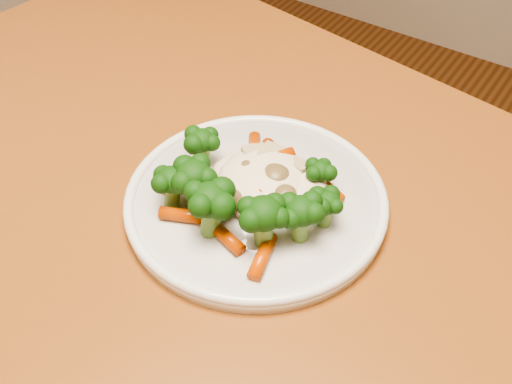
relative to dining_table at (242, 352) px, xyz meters
The scene contains 3 objects.
dining_table is the anchor object (origin of this frame).
plate 0.14m from the dining_table, 115.27° to the left, with size 0.24×0.24×0.01m, color white.
meal 0.16m from the dining_table, 118.84° to the left, with size 0.18×0.15×0.05m.
Camera 1 is at (-0.06, -0.45, 1.18)m, focal length 45.00 mm.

